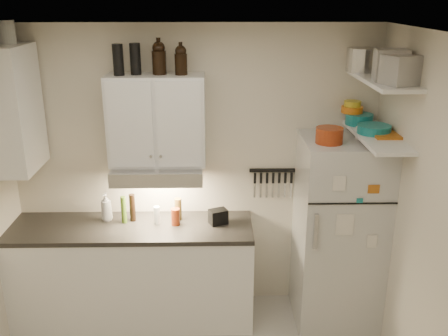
{
  "coord_description": "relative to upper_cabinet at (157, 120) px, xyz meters",
  "views": [
    {
      "loc": [
        0.18,
        -2.72,
        2.82
      ],
      "look_at": [
        0.25,
        0.9,
        1.55
      ],
      "focal_mm": 40.0,
      "sensor_mm": 36.0,
      "label": 1
    }
  ],
  "objects": [
    {
      "name": "soap_bottle",
      "position": [
        -0.48,
        -0.02,
        -0.76
      ],
      "size": [
        0.13,
        0.14,
        0.29
      ],
      "primitive_type": "imported",
      "rotation": [
        0.0,
        0.0,
        -0.26
      ],
      "color": "white",
      "rests_on": "countertop"
    },
    {
      "name": "bowl_yellow",
      "position": [
        1.64,
        0.07,
        0.12
      ],
      "size": [
        0.14,
        0.14,
        0.05
      ],
      "primitive_type": "cylinder",
      "color": "gold",
      "rests_on": "bowl_orange"
    },
    {
      "name": "caddy",
      "position": [
        0.51,
        -0.1,
        -0.84
      ],
      "size": [
        0.18,
        0.16,
        0.13
      ],
      "primitive_type": "cube",
      "rotation": [
        0.0,
        0.0,
        0.39
      ],
      "color": "black",
      "rests_on": "countertop"
    },
    {
      "name": "thermos_b",
      "position": [
        -0.28,
        -0.03,
        0.5
      ],
      "size": [
        0.09,
        0.09,
        0.25
      ],
      "primitive_type": "cylinder",
      "rotation": [
        0.0,
        0.0,
        -0.08
      ],
      "color": "black",
      "rests_on": "upper_cabinet"
    },
    {
      "name": "tin_b",
      "position": [
        1.77,
        -0.59,
        0.49
      ],
      "size": [
        0.26,
        0.26,
        0.2
      ],
      "primitive_type": "cube",
      "rotation": [
        0.0,
        0.0,
        0.36
      ],
      "color": "#AAAAAD",
      "rests_on": "shelf_hi"
    },
    {
      "name": "growler_a",
      "position": [
        0.04,
        0.02,
        0.51
      ],
      "size": [
        0.13,
        0.13,
        0.27
      ],
      "primitive_type": null,
      "rotation": [
        0.0,
        0.0,
        0.16
      ],
      "color": "black",
      "rests_on": "upper_cabinet"
    },
    {
      "name": "plates",
      "position": [
        1.74,
        -0.27,
        -0.02
      ],
      "size": [
        0.34,
        0.34,
        0.07
      ],
      "primitive_type": "cylinder",
      "rotation": [
        0.0,
        0.0,
        0.37
      ],
      "color": "#157678",
      "rests_on": "shelf_lo"
    },
    {
      "name": "clear_bottle",
      "position": [
        -0.03,
        -0.09,
        -0.82
      ],
      "size": [
        0.06,
        0.06,
        0.16
      ],
      "primitive_type": "cylinder",
      "rotation": [
        0.0,
        0.0,
        0.12
      ],
      "color": "silver",
      "rests_on": "countertop"
    },
    {
      "name": "ceiling",
      "position": [
        0.3,
        -1.33,
        0.78
      ],
      "size": [
        3.2,
        3.0,
        0.02
      ],
      "primitive_type": "cube",
      "color": "white",
      "rests_on": "ground"
    },
    {
      "name": "fridge",
      "position": [
        1.55,
        -0.18,
        -0.98
      ],
      "size": [
        0.7,
        0.68,
        1.7
      ],
      "primitive_type": "cube",
      "color": "silver",
      "rests_on": "floor"
    },
    {
      "name": "back_wall",
      "position": [
        0.3,
        0.18,
        -0.53
      ],
      "size": [
        3.2,
        0.02,
        2.6
      ],
      "primitive_type": "cube",
      "color": "beige",
      "rests_on": "ground"
    },
    {
      "name": "bowl_teal",
      "position": [
        1.7,
        0.02,
        -0.0
      ],
      "size": [
        0.23,
        0.23,
        0.09
      ],
      "primitive_type": "cylinder",
      "color": "#157678",
      "rests_on": "shelf_lo"
    },
    {
      "name": "tin_a",
      "position": [
        1.76,
        -0.42,
        0.5
      ],
      "size": [
        0.26,
        0.24,
        0.23
      ],
      "primitive_type": "cube",
      "rotation": [
        0.0,
        0.0,
        -0.15
      ],
      "color": "#AAAAAD",
      "rests_on": "shelf_hi"
    },
    {
      "name": "thermos_a",
      "position": [
        -0.15,
        0.01,
        0.5
      ],
      "size": [
        0.1,
        0.1,
        0.25
      ],
      "primitive_type": "cylinder",
      "rotation": [
        0.0,
        0.0,
        0.19
      ],
      "color": "black",
      "rests_on": "upper_cabinet"
    },
    {
      "name": "shelf_hi",
      "position": [
        1.75,
        -0.31,
        0.38
      ],
      "size": [
        0.3,
        0.95,
        0.03
      ],
      "primitive_type": "cube",
      "color": "white",
      "rests_on": "right_wall"
    },
    {
      "name": "base_cabinet",
      "position": [
        -0.25,
        -0.14,
        -1.39
      ],
      "size": [
        2.1,
        0.6,
        0.88
      ],
      "primitive_type": "cube",
      "color": "white",
      "rests_on": "floor"
    },
    {
      "name": "shelf_lo",
      "position": [
        1.75,
        -0.31,
        -0.07
      ],
      "size": [
        0.3,
        0.95,
        0.03
      ],
      "primitive_type": "cube",
      "color": "white",
      "rests_on": "right_wall"
    },
    {
      "name": "stock_pot",
      "position": [
        1.69,
        0.05,
        0.48
      ],
      "size": [
        0.34,
        0.34,
        0.19
      ],
      "primitive_type": "cylinder",
      "rotation": [
        0.0,
        0.0,
        0.38
      ],
      "color": "silver",
      "rests_on": "shelf_hi"
    },
    {
      "name": "pepper_mill",
      "position": [
        0.15,
        -0.01,
        -0.81
      ],
      "size": [
        0.07,
        0.07,
        0.2
      ],
      "primitive_type": "cylinder",
      "rotation": [
        0.0,
        0.0,
        -0.09
      ],
      "color": "brown",
      "rests_on": "countertop"
    },
    {
      "name": "spice_jar",
      "position": [
        1.65,
        -0.17,
        -0.07
      ],
      "size": [
        0.07,
        0.07,
        0.1
      ],
      "primitive_type": "cylinder",
      "rotation": [
        0.0,
        0.0,
        0.14
      ],
      "color": "silver",
      "rests_on": "fridge"
    },
    {
      "name": "dutch_oven",
      "position": [
        1.38,
        -0.28,
        -0.06
      ],
      "size": [
        0.28,
        0.28,
        0.13
      ],
      "primitive_type": "cylinder",
      "rotation": [
        0.0,
        0.0,
        -0.37
      ],
      "color": "maroon",
      "rests_on": "fridge"
    },
    {
      "name": "bowl_orange",
      "position": [
        1.64,
        0.07,
        0.07
      ],
      "size": [
        0.18,
        0.18,
        0.05
      ],
      "primitive_type": "cylinder",
      "color": "orange",
      "rests_on": "bowl_teal"
    },
    {
      "name": "right_wall",
      "position": [
        1.91,
        -1.33,
        -0.53
      ],
      "size": [
        0.02,
        3.0,
        2.6
      ],
      "primitive_type": "cube",
      "color": "beige",
      "rests_on": "ground"
    },
    {
      "name": "side_jar",
      "position": [
        -1.12,
        -0.05,
        0.71
      ],
      "size": [
        0.15,
        0.15,
        0.18
      ],
      "primitive_type": "cylinder",
      "rotation": [
        0.0,
        0.0,
        -0.15
      ],
      "color": "silver",
      "rests_on": "side_cabinet"
    },
    {
      "name": "vinegar_bottle",
      "position": [
        -0.25,
        -0.03,
        -0.78
      ],
      "size": [
        0.06,
        0.06,
        0.25
      ],
      "primitive_type": "cylinder",
      "rotation": [
        0.0,
        0.0,
        0.08
      ],
      "color": "black",
      "rests_on": "countertop"
    },
    {
      "name": "book_stack",
      "position": [
        1.82,
        -0.33,
        -0.08
      ],
      "size": [
        0.23,
        0.29,
        0.1
      ],
      "primitive_type": "cube",
      "rotation": [
        0.0,
        0.0,
        -0.02
      ],
      "color": "#B35E16",
      "rests_on": "fridge"
    },
    {
      "name": "countertop",
      "position": [
        -0.25,
        -0.14,
        -0.93
      ],
      "size": [
        2.1,
        0.62,
        0.04
      ],
      "primitive_type": "cube",
      "color": "#272421",
      "rests_on": "base_cabinet"
    },
    {
      "name": "growler_b",
      "position": [
        0.21,
        -0.0,
        0.49
      ],
      "size": [
        0.13,
        0.13,
        0.24
      ],
      "primitive_type": null,
      "rotation": [
        0.0,
        0.0,
        -0.37
      ],
      "color": "black",
      "rests_on": "upper_cabinet"
    },
    {
      "name": "side_cabinet",
      "position": [
        -1.14,
        -0.14,
        0.12
      ],
      "size": [
        0.33,
        0.55,
        1.0
      ],
      "primitive_type": "cube",
      "color": "white",
      "rests_on": "left_wall"
    },
    {
      "name": "oil_bottle",
      "position": [
        -0.32,
        -0.07,
        -0.78
      ],
      "size": [
        0.05,
        0.05,
        0.25
      ],
      "primitive_type": "cylinder",
      "rotation": [
        0.0,
        0.0,
        0.17
      ],
      "color": "#45681A",
      "rests_on": "countertop"
    },
    {
      "name": "range_hood",
      "position": [
        0.0,
        -0.06,
        -0.44
      ],
      "size": [
        0.76,
        0.46,
        0.12
      ],
      "primitive_type": "cube",
      "color": "silver",
      "rests_on": "back_wall"
    },
    {
      "name": "knife_strip",
      "position": [
        1.0,
        0.15,
        -0.51
      ],
      "size": [
        0.42,
        0.02,
        0.03
      ],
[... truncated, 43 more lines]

